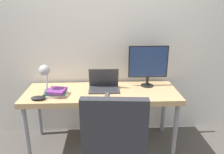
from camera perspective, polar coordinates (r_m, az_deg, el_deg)
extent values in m
cube|color=silver|center=(2.73, -2.94, 10.95)|extent=(8.00, 0.05, 2.60)
cube|color=tan|center=(2.53, -2.75, -4.33)|extent=(1.76, 0.61, 0.06)
cylinder|color=gray|center=(2.61, -21.40, -13.62)|extent=(0.05, 0.05, 0.65)
cylinder|color=gray|center=(2.60, 16.20, -13.15)|extent=(0.05, 0.05, 0.65)
cylinder|color=gray|center=(3.02, -18.53, -8.74)|extent=(0.05, 0.05, 0.65)
cylinder|color=gray|center=(3.01, 13.29, -8.33)|extent=(0.05, 0.05, 0.65)
cube|color=#38383D|center=(2.54, -2.13, -3.29)|extent=(0.35, 0.24, 0.02)
cube|color=#2D2D33|center=(2.54, -2.14, -3.08)|extent=(0.30, 0.14, 0.00)
cube|color=#38383D|center=(2.57, -2.18, -0.10)|extent=(0.35, 0.08, 0.23)
cube|color=black|center=(2.57, -2.18, -0.12)|extent=(0.31, 0.07, 0.20)
cylinder|color=black|center=(2.71, 9.13, -2.19)|extent=(0.15, 0.15, 0.01)
cylinder|color=black|center=(2.69, 9.20, -0.94)|extent=(0.04, 0.04, 0.11)
cube|color=black|center=(2.62, 9.44, 3.95)|extent=(0.47, 0.02, 0.38)
cube|color=navy|center=(2.61, 9.49, 3.89)|extent=(0.44, 0.00, 0.36)
cylinder|color=#4C4C51|center=(2.63, -16.06, -3.26)|extent=(0.11, 0.11, 0.02)
cylinder|color=#99999E|center=(2.53, -16.64, -0.81)|extent=(0.02, 0.14, 0.27)
sphere|color=#B2B2B7|center=(2.43, -17.26, 1.67)|extent=(0.12, 0.12, 0.12)
cube|color=#2D2D33|center=(1.94, 0.72, -19.53)|extent=(0.53, 0.51, 0.09)
cube|color=#2D2D33|center=(1.59, 0.59, -14.85)|extent=(0.47, 0.11, 0.55)
cube|color=silver|center=(2.47, -14.27, -4.44)|extent=(0.26, 0.20, 0.02)
cube|color=#286B47|center=(2.46, -14.74, -4.10)|extent=(0.24, 0.14, 0.02)
cube|color=#753384|center=(2.46, -14.24, -3.47)|extent=(0.21, 0.21, 0.03)
cube|color=#4C4C51|center=(2.35, -1.44, -5.10)|extent=(0.06, 0.18, 0.02)
ellipsoid|color=black|center=(2.42, -18.71, -5.21)|extent=(0.15, 0.09, 0.04)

